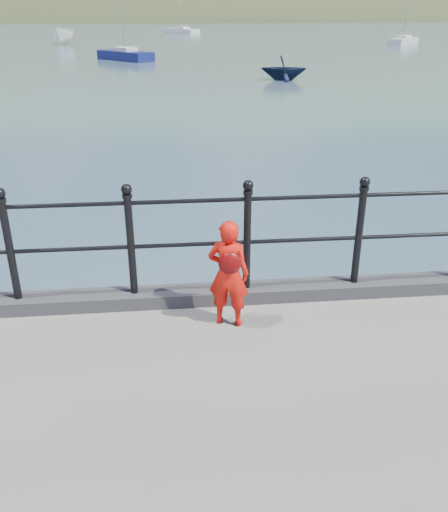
{
  "coord_description": "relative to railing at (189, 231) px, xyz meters",
  "views": [
    {
      "loc": [
        -0.17,
        -5.29,
        3.91
      ],
      "look_at": [
        0.35,
        -0.2,
        1.55
      ],
      "focal_mm": 38.0,
      "sensor_mm": 36.0,
      "label": 1
    }
  ],
  "objects": [
    {
      "name": "ground",
      "position": [
        -0.0,
        0.15,
        -1.82
      ],
      "size": [
        600.0,
        600.0,
        0.0
      ],
      "primitive_type": "plane",
      "color": "#2D4251",
      "rests_on": "ground"
    },
    {
      "name": "kerb",
      "position": [
        -0.0,
        -0.0,
        -0.75
      ],
      "size": [
        60.0,
        0.3,
        0.15
      ],
      "primitive_type": "cube",
      "color": "#28282B",
      "rests_on": "quay"
    },
    {
      "name": "railing",
      "position": [
        0.0,
        0.0,
        0.0
      ],
      "size": [
        18.11,
        0.11,
        1.2
      ],
      "color": "black",
      "rests_on": "kerb"
    },
    {
      "name": "far_shore",
      "position": [
        38.34,
        239.56,
        -24.39
      ],
      "size": [
        830.0,
        200.0,
        156.0
      ],
      "color": "#333A21",
      "rests_on": "ground"
    },
    {
      "name": "child",
      "position": [
        0.35,
        -0.48,
        -0.26
      ],
      "size": [
        0.46,
        0.37,
        1.1
      ],
      "rotation": [
        0.0,
        0.0,
        2.83
      ],
      "color": "red",
      "rests_on": "quay"
    },
    {
      "name": "launch_white",
      "position": [
        -11.59,
        63.04,
        -0.91
      ],
      "size": [
        2.4,
        4.95,
        1.84
      ],
      "primitive_type": "imported",
      "rotation": [
        0.0,
        0.0,
        -0.13
      ],
      "color": "white",
      "rests_on": "ground"
    },
    {
      "name": "launch_navy",
      "position": [
        6.69,
        27.52,
        -1.14
      ],
      "size": [
        2.92,
        2.63,
        1.36
      ],
      "primitive_type": "imported",
      "rotation": [
        0.0,
        0.0,
        1.4
      ],
      "color": "black",
      "rests_on": "ground"
    },
    {
      "name": "sailboat_far",
      "position": [
        27.05,
        58.95,
        -1.48
      ],
      "size": [
        5.25,
        5.63,
        8.69
      ],
      "rotation": [
        0.0,
        0.0,
        0.85
      ],
      "color": "beige",
      "rests_on": "ground"
    },
    {
      "name": "sailboat_deep",
      "position": [
        2.77,
        90.67,
        -1.48
      ],
      "size": [
        5.71,
        6.61,
        9.91
      ],
      "rotation": [
        0.0,
        0.0,
        -0.92
      ],
      "color": "silver",
      "rests_on": "ground"
    },
    {
      "name": "sailboat_port",
      "position": [
        -3.35,
        41.7,
        -1.48
      ],
      "size": [
        4.8,
        5.11,
        7.81
      ],
      "rotation": [
        0.0,
        0.0,
        -0.85
      ],
      "color": "#121851",
      "rests_on": "ground"
    }
  ]
}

